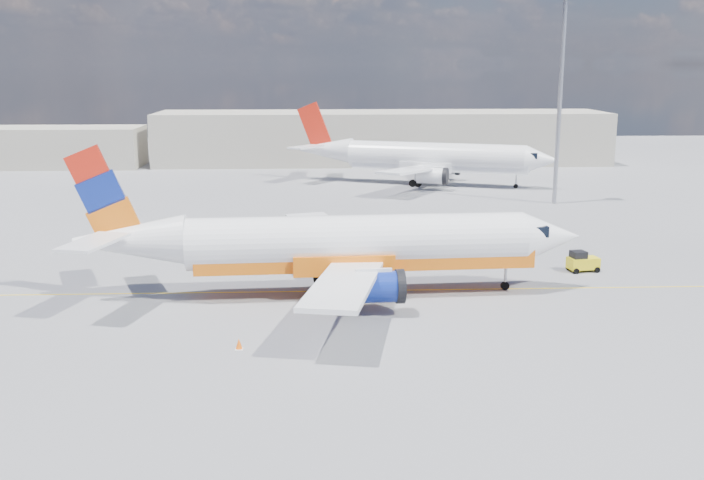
{
  "coord_description": "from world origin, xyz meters",
  "views": [
    {
      "loc": [
        -5.17,
        -48.9,
        15.27
      ],
      "look_at": [
        -2.85,
        3.44,
        3.5
      ],
      "focal_mm": 40.0,
      "sensor_mm": 36.0,
      "label": 1
    }
  ],
  "objects_px": {
    "second_jet": "(427,158)",
    "gse_tug": "(582,262)",
    "traffic_cone": "(239,344)",
    "main_jet": "(341,245)"
  },
  "relations": [
    {
      "from": "main_jet",
      "to": "gse_tug",
      "type": "distance_m",
      "value": 19.24
    },
    {
      "from": "main_jet",
      "to": "traffic_cone",
      "type": "relative_size",
      "value": 55.71
    },
    {
      "from": "second_jet",
      "to": "gse_tug",
      "type": "xyz_separation_m",
      "value": [
        5.66,
        -44.11,
        -2.72
      ]
    },
    {
      "from": "main_jet",
      "to": "second_jet",
      "type": "distance_m",
      "value": 50.94
    },
    {
      "from": "second_jet",
      "to": "gse_tug",
      "type": "relative_size",
      "value": 14.2
    },
    {
      "from": "second_jet",
      "to": "traffic_cone",
      "type": "height_order",
      "value": "second_jet"
    },
    {
      "from": "main_jet",
      "to": "gse_tug",
      "type": "bearing_deg",
      "value": 12.81
    },
    {
      "from": "main_jet",
      "to": "second_jet",
      "type": "bearing_deg",
      "value": 72.46
    },
    {
      "from": "gse_tug",
      "to": "traffic_cone",
      "type": "xyz_separation_m",
      "value": [
        -24.26,
        -15.49,
        -0.45
      ]
    },
    {
      "from": "second_jet",
      "to": "main_jet",
      "type": "bearing_deg",
      "value": -84.9
    }
  ]
}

